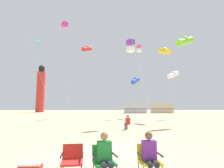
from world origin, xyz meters
TOP-DOWN VIEW (x-y plane):
  - ground at (0.00, 0.00)m, footprint 200.00×200.00m
  - camp_chair_red at (-0.87, -2.65)m, footprint 0.60×0.61m
  - camp_chair_green at (-0.08, -2.75)m, footprint 0.65×0.67m
  - spectator_green_chair at (-0.05, -2.89)m, footprint 0.41×0.55m
  - camp_chair_yellow at (1.07, -2.74)m, footprint 0.57×0.59m
  - spectator_yellow_chair at (1.07, -2.87)m, footprint 0.35×0.51m
  - kite_flyer_standing at (1.94, 7.18)m, footprint 0.45×0.56m
  - kite_tube_blue at (5.31, 21.17)m, footprint 3.52×3.80m
  - kite_tube_scarlet at (-2.75, 23.29)m, footprint 3.34×3.71m
  - kite_diamond_cyan at (-7.98, 14.49)m, footprint 3.24×3.24m
  - kite_box_rainbow at (6.05, 21.54)m, footprint 1.11×0.97m
  - kite_tube_lime at (8.36, 9.95)m, footprint 2.95×2.67m
  - kite_tube_magenta at (-5.52, 17.76)m, footprint 2.02×2.58m
  - kite_tube_white at (10.60, 18.84)m, footprint 2.41×2.06m
  - kite_tube_gold at (7.97, 14.96)m, footprint 2.79×2.78m
  - kite_box_violet at (2.57, 8.96)m, footprint 2.49×2.49m
  - lighthouse_distant at (-21.35, 57.03)m, footprint 2.80×2.80m
  - rv_van_silver at (9.74, 45.62)m, footprint 6.53×2.60m
  - rv_van_tan at (17.94, 46.43)m, footprint 6.48×2.46m

SIDE VIEW (x-z plane):
  - ground at x=0.00m, z-range 0.00..0.00m
  - camp_chair_red at x=-0.87m, z-range 0.09..0.91m
  - camp_chair_green at x=-0.08m, z-range 0.09..0.91m
  - camp_chair_yellow at x=1.07m, z-range 0.09..0.91m
  - spectator_green_chair at x=-0.05m, z-range 0.03..1.19m
  - spectator_yellow_chair at x=1.07m, z-range 0.03..1.19m
  - kite_flyer_standing at x=1.94m, z-range 0.03..1.19m
  - rv_van_silver at x=9.74m, z-range -0.01..2.79m
  - rv_van_tan at x=17.94m, z-range -0.01..2.79m
  - kite_tube_blue at x=5.31m, z-range 2.67..9.41m
  - kite_tube_white at x=10.60m, z-range 2.97..10.30m
  - kite_box_violet at x=2.57m, z-range 3.46..11.55m
  - lighthouse_distant at x=-21.35m, z-range -0.56..16.24m
  - kite_tube_lime at x=8.36m, z-range 3.89..13.08m
  - kite_tube_gold at x=7.97m, z-range 4.15..13.87m
  - kite_diamond_cyan at x=-7.98m, z-range 4.41..14.52m
  - kite_box_rainbow at x=6.05m, z-range 5.42..17.47m
  - kite_tube_scarlet at x=-2.75m, z-range 5.57..18.12m
  - kite_tube_magenta at x=-5.52m, z-range 6.45..20.77m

